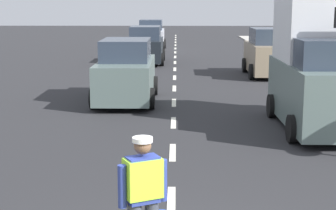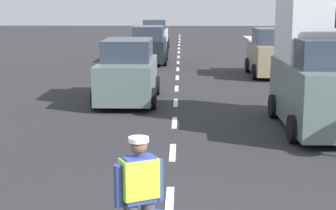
{
  "view_description": "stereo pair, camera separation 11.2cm",
  "coord_description": "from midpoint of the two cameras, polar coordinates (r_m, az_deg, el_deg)",
  "views": [
    {
      "loc": [
        0.08,
        -5.94,
        3.34
      ],
      "look_at": [
        -0.1,
        5.63,
        1.1
      ],
      "focal_mm": 57.54,
      "sensor_mm": 36.0,
      "label": 1
    },
    {
      "loc": [
        0.19,
        -5.94,
        3.34
      ],
      "look_at": [
        -0.1,
        5.63,
        1.1
      ],
      "focal_mm": 57.54,
      "sensor_mm": 36.0,
      "label": 2
    }
  ],
  "objects": [
    {
      "name": "car_oncoming_second",
      "position": [
        29.55,
        -2.51,
        6.26
      ],
      "size": [
        2.07,
        4.28,
        2.0
      ],
      "color": "black",
      "rests_on": "ground"
    },
    {
      "name": "road_worker",
      "position": [
        6.96,
        -2.98,
        -9.31
      ],
      "size": [
        0.66,
        0.58,
        1.67
      ],
      "color": "#383D4C",
      "rests_on": "ground"
    },
    {
      "name": "car_oncoming_third",
      "position": [
        37.79,
        -1.88,
        7.34
      ],
      "size": [
        1.98,
        4.34,
        2.08
      ],
      "color": "silver",
      "rests_on": "ground"
    },
    {
      "name": "lane_center_line",
      "position": [
        31.32,
        0.65,
        4.83
      ],
      "size": [
        0.14,
        46.4,
        0.01
      ],
      "color": "silver",
      "rests_on": "ground"
    },
    {
      "name": "delivery_truck",
      "position": [
        14.77,
        15.44,
        3.83
      ],
      "size": [
        2.16,
        4.6,
        3.54
      ],
      "color": "slate",
      "rests_on": "ground"
    },
    {
      "name": "car_parked_far",
      "position": [
        24.79,
        10.37,
        5.35
      ],
      "size": [
        1.92,
        3.96,
        2.16
      ],
      "color": "gray",
      "rests_on": "ground"
    },
    {
      "name": "ground_plane",
      "position": [
        27.15,
        0.61,
        3.88
      ],
      "size": [
        96.0,
        96.0,
        0.0
      ],
      "primitive_type": "plane",
      "color": "#28282B"
    },
    {
      "name": "car_oncoming_lead",
      "position": [
        18.15,
        -4.65,
        3.42
      ],
      "size": [
        2.03,
        4.27,
        2.09
      ],
      "color": "slate",
      "rests_on": "ground"
    }
  ]
}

